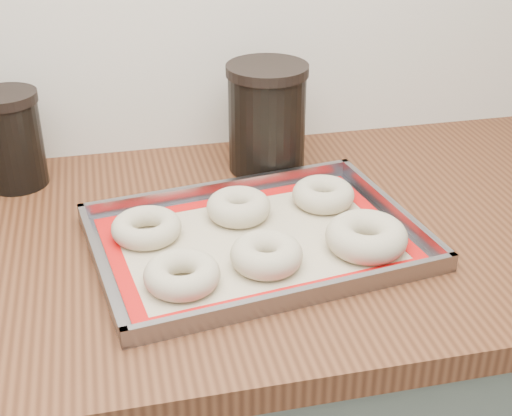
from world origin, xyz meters
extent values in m
cube|color=brown|center=(0.00, 1.68, 0.88)|extent=(3.06, 0.68, 0.04)
cube|color=gray|center=(0.17, 1.63, 0.90)|extent=(0.50, 0.39, 0.00)
cube|color=gray|center=(0.15, 1.78, 0.91)|extent=(0.46, 0.07, 0.02)
cube|color=gray|center=(0.19, 1.47, 0.91)|extent=(0.46, 0.07, 0.02)
cube|color=gray|center=(-0.05, 1.59, 0.91)|extent=(0.06, 0.33, 0.02)
cube|color=gray|center=(0.39, 1.66, 0.91)|extent=(0.06, 0.33, 0.02)
cube|color=#C6B793|center=(0.17, 1.63, 0.90)|extent=(0.46, 0.35, 0.00)
cube|color=red|center=(0.15, 1.76, 0.91)|extent=(0.42, 0.08, 0.00)
cube|color=red|center=(0.19, 1.49, 0.91)|extent=(0.42, 0.08, 0.00)
cube|color=red|center=(-0.03, 1.60, 0.91)|extent=(0.06, 0.25, 0.00)
cube|color=red|center=(0.37, 1.65, 0.91)|extent=(0.06, 0.25, 0.00)
torus|color=#BFB294|center=(0.05, 1.54, 0.92)|extent=(0.12, 0.12, 0.03)
torus|color=#BFB294|center=(0.17, 1.56, 0.92)|extent=(0.13, 0.13, 0.04)
torus|color=#BFB294|center=(0.32, 1.57, 0.93)|extent=(0.15, 0.15, 0.04)
torus|color=#BFB294|center=(0.02, 1.67, 0.92)|extent=(0.14, 0.14, 0.03)
torus|color=#BFB294|center=(0.16, 1.70, 0.92)|extent=(0.13, 0.13, 0.04)
torus|color=#BFB294|center=(0.30, 1.71, 0.92)|extent=(0.11, 0.11, 0.04)
cylinder|color=black|center=(-0.18, 1.91, 0.97)|extent=(0.10, 0.10, 0.15)
cylinder|color=black|center=(-0.18, 1.91, 1.05)|extent=(0.10, 0.10, 0.02)
cylinder|color=black|center=(0.25, 1.87, 0.98)|extent=(0.13, 0.13, 0.17)
cylinder|color=black|center=(0.25, 1.87, 1.08)|extent=(0.14, 0.14, 0.02)
camera|label=1|loc=(-0.02, 0.77, 1.45)|focal=50.00mm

